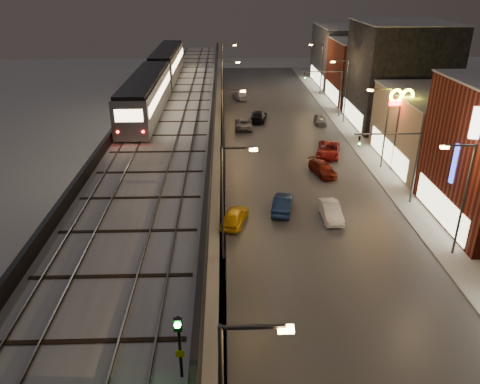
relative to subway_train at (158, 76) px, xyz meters
name	(u,v)px	position (x,y,z in m)	size (l,w,h in m)	color
road_surface	(292,156)	(16.00, -5.95, -8.49)	(17.00, 120.00, 0.06)	#46474D
sidewalk_right	(374,155)	(26.00, -5.95, -8.45)	(4.00, 120.00, 0.14)	#9FA1A8
under_viaduct_pavement	(178,158)	(2.50, -5.95, -8.49)	(11.00, 120.00, 0.06)	#9FA1A8
elevated_viaduct	(173,119)	(2.50, -9.11, -2.90)	(9.00, 100.00, 6.30)	black
viaduct_trackbed	(173,112)	(2.49, -8.98, -2.13)	(8.40, 100.00, 0.32)	#B2B7C1
viaduct_parapet_streetside	(213,107)	(6.85, -8.95, -1.67)	(0.30, 100.00, 1.10)	black
viaduct_parapet_far	(131,108)	(-1.85, -8.95, -1.67)	(0.30, 100.00, 1.10)	black
building_c	(444,130)	(32.49, -8.95, -4.44)	(12.20, 15.20, 8.16)	gray
building_d	(399,75)	(32.49, 7.05, -1.44)	(12.20, 13.20, 14.16)	black
building_e	(369,71)	(32.49, 21.05, -3.44)	(12.20, 12.20, 10.16)	maroon
building_f	(349,56)	(32.49, 35.05, -2.94)	(12.20, 16.20, 11.16)	#44454F
streetlight_left_1	(226,197)	(8.07, -27.95, -3.28)	(2.57, 0.28, 9.00)	#38383A
streetlight_right_1	(462,193)	(25.23, -27.95, -3.28)	(2.56, 0.28, 9.00)	#38383A
streetlight_left_2	(225,125)	(8.07, -9.95, -3.28)	(2.57, 0.28, 9.00)	#38383A
streetlight_right_2	(384,123)	(25.23, -9.95, -3.28)	(2.56, 0.28, 9.00)	#38383A
streetlight_left_3	(224,88)	(8.07, 8.05, -3.28)	(2.57, 0.28, 9.00)	#38383A
streetlight_right_3	(344,87)	(25.23, 8.05, -3.28)	(2.56, 0.28, 9.00)	#38383A
streetlight_left_4	(224,66)	(8.07, 26.05, -3.28)	(2.57, 0.28, 9.00)	#38383A
streetlight_right_4	(320,66)	(25.23, 26.05, -3.28)	(2.56, 0.28, 9.00)	#38383A
traffic_light_rig_a	(404,159)	(24.34, -18.96, -4.02)	(6.10, 0.34, 7.00)	#38383A
traffic_light_rig_b	(333,88)	(24.34, 11.04, -4.02)	(6.10, 0.34, 7.00)	#38383A
subway_train	(158,76)	(0.00, 0.00, 0.00)	(3.20, 39.30, 3.83)	gray
rail_signal	(179,337)	(6.40, -45.89, -0.01)	(0.31, 0.41, 2.68)	black
car_taxi	(235,217)	(8.80, -22.56, -7.78)	(1.74, 4.31, 1.47)	yellow
car_near_white	(282,204)	(13.21, -20.26, -7.76)	(1.60, 4.59, 1.51)	#10214F
car_mid_silver	(244,124)	(10.75, 5.71, -7.80)	(2.39, 5.18, 1.44)	gray
car_mid_dark	(258,117)	(13.05, 9.14, -7.76)	(2.13, 5.25, 1.52)	black
car_far_white	(239,95)	(10.69, 23.01, -7.79)	(1.73, 4.31, 1.47)	silver
car_onc_silver	(331,212)	(17.28, -21.85, -7.80)	(1.52, 4.37, 1.44)	silver
car_onc_dark	(328,150)	(20.36, -5.95, -7.75)	(2.55, 5.54, 1.54)	maroon
car_onc_white	(323,169)	(18.57, -11.66, -7.86)	(1.85, 4.55, 1.32)	maroon
car_onc_red	(320,120)	(21.95, 7.36, -7.85)	(1.59, 3.95, 1.35)	gray
sign_mcdonalds	(400,106)	(26.50, -10.58, -1.29)	(2.70, 0.55, 9.06)	#38383A
sign_carwash	(459,170)	(27.00, -23.74, -3.22)	(1.46, 0.35, 7.58)	#38383A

